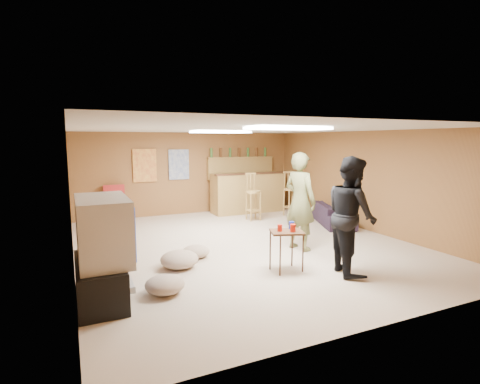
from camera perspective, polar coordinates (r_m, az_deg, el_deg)
name	(u,v)px	position (r m, az deg, el deg)	size (l,w,h in m)	color
ground	(244,245)	(7.26, 0.67, -8.04)	(7.00, 7.00, 0.00)	tan
ceiling	(245,129)	(6.99, 0.70, 9.59)	(6.00, 7.00, 0.02)	silver
wall_back	(189,173)	(10.30, -7.72, 2.84)	(6.00, 0.02, 2.20)	brown
wall_front	(389,227)	(4.21, 21.70, -4.93)	(6.00, 0.02, 2.20)	brown
wall_left	(70,198)	(6.37, -24.49, -0.88)	(0.02, 7.00, 2.20)	brown
wall_right	(367,181)	(8.75, 18.72, 1.61)	(0.02, 7.00, 2.20)	brown
tv_stand	(100,281)	(5.12, -20.58, -12.52)	(0.55, 1.30, 0.50)	black
dvd_box	(118,285)	(5.17, -18.03, -13.38)	(0.35, 0.50, 0.08)	#B2B2B7
tv_body	(103,229)	(4.94, -20.14, -5.37)	(0.60, 1.10, 0.80)	#B2B2B7
tv_screen	(129,227)	(4.97, -16.57, -5.13)	(0.02, 0.95, 0.65)	navy
bar_counter	(248,193)	(10.40, 1.16, -0.10)	(2.00, 0.60, 1.10)	olive
bar_lip	(252,174)	(10.11, 1.79, 2.81)	(2.10, 0.12, 0.05)	#392012
bar_shelf	(241,158)	(10.71, 0.12, 5.25)	(2.00, 0.18, 0.05)	olive
bar_backing	(240,168)	(10.75, 0.07, 3.65)	(2.00, 0.14, 0.60)	olive
poster_left	(145,165)	(9.95, -14.31, 3.94)	(0.60, 0.03, 0.85)	#BF3F26
poster_right	(179,165)	(10.16, -9.31, 4.15)	(0.55, 0.03, 0.80)	#334C99
folding_chair_stack	(115,203)	(9.78, -18.57, -1.60)	(0.50, 0.14, 0.90)	#A41F1E
ceiling_panel_front	(288,128)	(5.67, 7.32, 9.62)	(1.20, 0.60, 0.04)	white
ceiling_panel_back	(220,132)	(8.09, -3.01, 9.13)	(1.20, 0.60, 0.04)	white
person_olive	(300,201)	(6.88, 9.13, -1.41)	(0.65, 0.43, 1.79)	brown
person_black	(351,215)	(5.84, 16.60, -3.39)	(0.86, 0.67, 1.77)	black
sofa	(333,214)	(9.22, 14.05, -3.31)	(1.65, 0.65, 0.48)	black
tray_table	(286,251)	(5.84, 7.09, -8.90)	(0.48, 0.39, 0.63)	#392012
cup_red_near	(280,228)	(5.72, 6.09, -5.47)	(0.07, 0.07, 0.10)	red
cup_red_far	(293,228)	(5.71, 8.07, -5.45)	(0.08, 0.08, 0.12)	red
cup_blue	(291,225)	(5.89, 7.84, -5.03)	(0.08, 0.08, 0.11)	#17269F
bar_stool_left	(253,196)	(9.34, 2.05, -0.60)	(0.39, 0.39, 1.23)	olive
bar_stool_right	(291,195)	(9.94, 7.75, -0.46)	(0.36, 0.36, 1.13)	olive
cushion_near_tv	(179,259)	(6.06, -9.23, -10.09)	(0.60, 0.60, 0.27)	gray
cushion_mid	(196,251)	(6.53, -6.73, -8.97)	(0.47, 0.47, 0.21)	gray
cushion_far	(165,285)	(5.14, -11.38, -13.67)	(0.52, 0.52, 0.23)	gray
bottle_row	(239,152)	(10.66, -0.13, 6.07)	(1.76, 0.08, 0.26)	#3F7233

